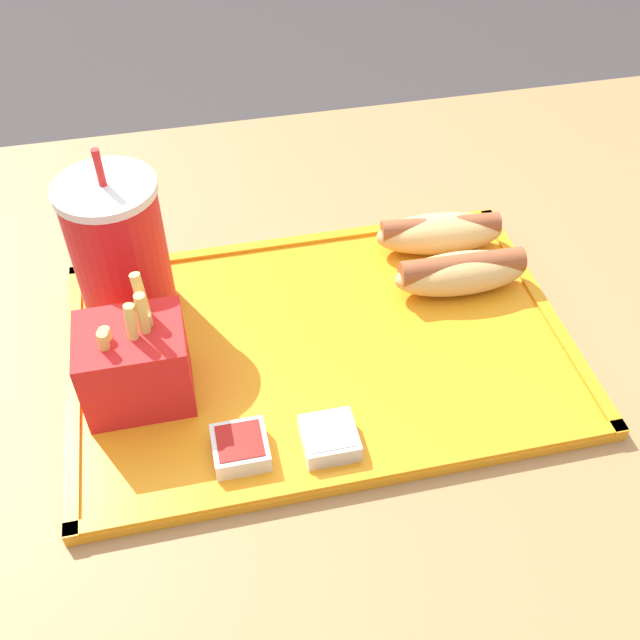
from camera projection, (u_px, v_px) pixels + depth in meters
name	position (u px, v px, depth m)	size (l,w,h in m)	color
dining_table	(329.00, 534.00, 0.96)	(1.30, 0.87, 0.70)	olive
food_tray	(320.00, 346.00, 0.71)	(0.46, 0.31, 0.01)	orange
soda_cup	(119.00, 248.00, 0.69)	(0.09, 0.09, 0.18)	red
hot_dog_far	(440.00, 232.00, 0.78)	(0.14, 0.06, 0.04)	tan
hot_dog_near	(461.00, 272.00, 0.74)	(0.14, 0.05, 0.04)	tan
fries_carton	(135.00, 363.00, 0.63)	(0.09, 0.07, 0.12)	red
sauce_cup_mayo	(329.00, 437.00, 0.61)	(0.04, 0.04, 0.02)	silver
sauce_cup_ketchup	(240.00, 447.00, 0.61)	(0.04, 0.04, 0.02)	silver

